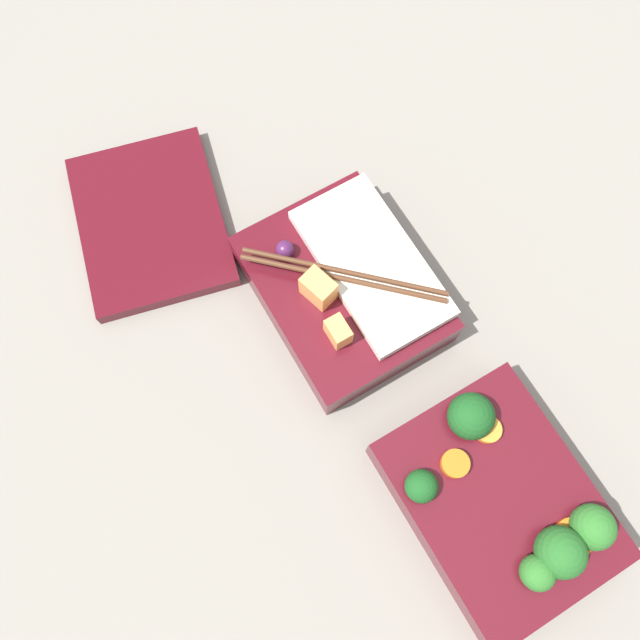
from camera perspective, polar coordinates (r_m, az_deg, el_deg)
ground_plane at (r=0.60m, az=9.12°, el=-5.75°), size 3.00×3.00×0.00m
bento_tray_vegetable at (r=0.57m, az=16.16°, el=-15.55°), size 0.19×0.15×0.08m
bento_tray_rice at (r=0.60m, az=2.32°, el=3.08°), size 0.19×0.15×0.07m
bento_lid at (r=0.67m, az=-15.18°, el=8.71°), size 0.21×0.18×0.02m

